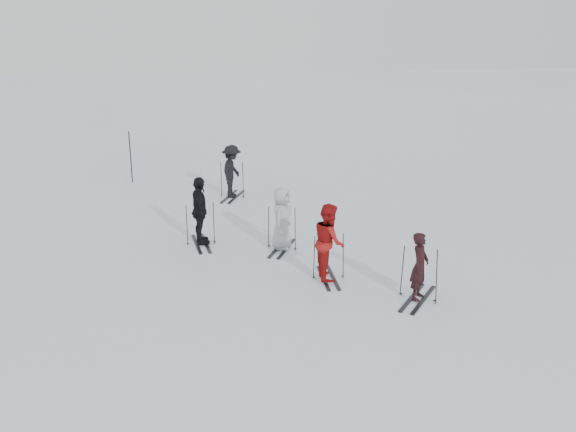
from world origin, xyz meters
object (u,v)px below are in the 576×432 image
object	(u,v)px
skier_red	(329,242)
piste_marker	(131,157)
skier_grey	(282,219)
skier_uphill_far	(232,172)
skier_near_dark	(420,267)
skier_uphill_left	(200,212)

from	to	relation	value
skier_red	piste_marker	size ratio (longest dim) A/B	0.95
skier_grey	skier_uphill_far	bearing A→B (deg)	34.59
skier_near_dark	skier_grey	bearing A→B (deg)	71.32
skier_grey	skier_uphill_far	xyz separation A→B (m)	(-1.17, 5.59, 0.05)
skier_near_dark	skier_uphill_far	size ratio (longest dim) A/B	0.85
skier_red	skier_grey	bearing A→B (deg)	22.00
skier_near_dark	skier_uphill_far	xyz separation A→B (m)	(-3.93, 9.35, 0.14)
skier_uphill_left	piste_marker	bearing A→B (deg)	11.27
skier_red	skier_grey	size ratio (longest dim) A/B	1.08
skier_grey	skier_uphill_far	world-z (taller)	skier_uphill_far
skier_near_dark	skier_red	size ratio (longest dim) A/B	0.83
skier_red	piste_marker	xyz separation A→B (m)	(-5.95, 10.56, 0.05)
skier_red	piste_marker	bearing A→B (deg)	29.43
piste_marker	skier_red	bearing A→B (deg)	-60.60
skier_near_dark	skier_uphill_far	distance (m)	10.14
skier_uphill_far	skier_grey	bearing A→B (deg)	-147.81
skier_uphill_left	piste_marker	world-z (taller)	piste_marker
skier_grey	skier_near_dark	bearing A→B (deg)	-120.90
skier_red	skier_grey	distance (m)	2.45
skier_near_dark	skier_grey	xyz separation A→B (m)	(-2.77, 3.76, 0.09)
skier_near_dark	skier_red	xyz separation A→B (m)	(-1.85, 1.49, 0.16)
skier_grey	skier_uphill_left	xyz separation A→B (m)	(-2.28, 0.66, 0.09)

